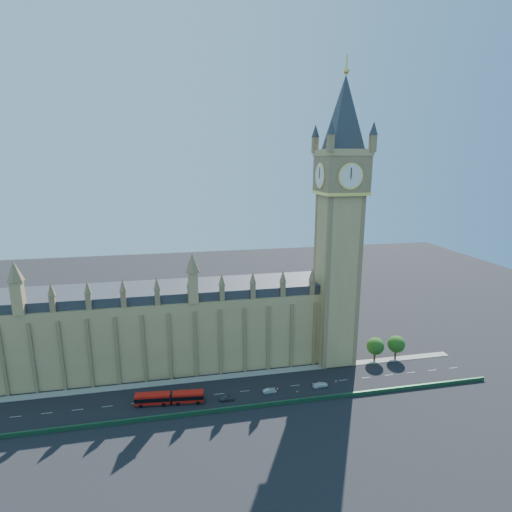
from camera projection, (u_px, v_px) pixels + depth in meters
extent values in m
plane|color=black|center=(232.00, 392.00, 120.96)|extent=(400.00, 400.00, 0.00)
cube|color=#A78B51|center=(149.00, 332.00, 134.31)|extent=(120.00, 20.00, 25.00)
cube|color=#2D3035|center=(146.00, 292.00, 131.12)|extent=(120.00, 18.00, 3.00)
cube|color=#A78B51|center=(336.00, 281.00, 135.00)|extent=(12.00, 12.00, 58.00)
cube|color=olive|center=(341.00, 175.00, 127.02)|extent=(14.00, 14.00, 12.00)
cylinder|color=silver|center=(351.00, 176.00, 120.19)|extent=(7.20, 0.30, 7.20)
cube|color=#A78B51|center=(342.00, 153.00, 125.42)|extent=(14.50, 14.50, 2.00)
pyramid|color=#2D3035|center=(346.00, 74.00, 120.17)|extent=(20.59, 20.59, 22.00)
sphere|color=#F2C64C|center=(346.00, 71.00, 119.99)|extent=(1.80, 1.80, 1.80)
cube|color=#1E4C2D|center=(236.00, 408.00, 112.23)|extent=(160.00, 0.60, 1.20)
cube|color=gray|center=(228.00, 376.00, 130.01)|extent=(160.00, 3.00, 0.16)
cylinder|color=#382619|center=(375.00, 355.00, 140.03)|extent=(0.70, 0.70, 4.00)
sphere|color=#174512|center=(375.00, 346.00, 139.24)|extent=(6.00, 6.00, 6.00)
sphere|color=#174512|center=(377.00, 344.00, 139.54)|extent=(4.38, 4.38, 4.38)
cylinder|color=#382619|center=(395.00, 353.00, 141.57)|extent=(0.70, 0.70, 4.00)
sphere|color=#174512|center=(396.00, 344.00, 140.77)|extent=(6.00, 6.00, 6.00)
sphere|color=#174512|center=(398.00, 342.00, 141.08)|extent=(4.38, 4.38, 4.38)
cube|color=red|center=(153.00, 399.00, 114.65)|extent=(10.20, 3.76, 3.32)
cube|color=red|center=(188.00, 397.00, 115.60)|extent=(9.10, 3.65, 3.32)
cube|color=black|center=(153.00, 398.00, 114.56)|extent=(10.25, 3.82, 1.26)
cube|color=black|center=(188.00, 396.00, 115.51)|extent=(9.15, 3.71, 1.26)
cylinder|color=black|center=(170.00, 399.00, 115.14)|extent=(1.13, 2.73, 2.66)
cylinder|color=black|center=(141.00, 406.00, 113.26)|extent=(1.14, 0.44, 1.11)
cylinder|color=black|center=(143.00, 400.00, 115.94)|extent=(1.14, 0.44, 1.11)
cylinder|color=black|center=(164.00, 405.00, 113.86)|extent=(1.14, 0.44, 1.11)
cylinder|color=black|center=(165.00, 399.00, 116.54)|extent=(1.14, 0.44, 1.11)
cylinder|color=black|center=(178.00, 404.00, 114.24)|extent=(1.14, 0.44, 1.11)
cylinder|color=black|center=(179.00, 398.00, 116.93)|extent=(1.14, 0.44, 1.11)
cylinder|color=black|center=(198.00, 403.00, 114.78)|extent=(1.14, 0.44, 1.11)
cylinder|color=black|center=(198.00, 397.00, 117.46)|extent=(1.14, 0.44, 1.11)
imported|color=#44484C|center=(227.00, 398.00, 116.86)|extent=(4.37, 1.86, 1.47)
imported|color=#A6AAAE|center=(270.00, 391.00, 120.62)|extent=(4.14, 1.72, 1.33)
imported|color=silver|center=(320.00, 385.00, 123.83)|extent=(5.09, 2.49, 1.43)
cube|color=black|center=(278.00, 389.00, 122.54)|extent=(0.52, 0.52, 0.04)
cone|color=#E3450B|center=(278.00, 389.00, 122.46)|extent=(0.57, 0.57, 0.69)
cylinder|color=white|center=(278.00, 388.00, 122.44)|extent=(0.33, 0.33, 0.12)
cube|color=black|center=(320.00, 385.00, 124.99)|extent=(0.48, 0.48, 0.04)
cone|color=orange|center=(320.00, 384.00, 124.92)|extent=(0.53, 0.53, 0.65)
cylinder|color=white|center=(320.00, 384.00, 124.90)|extent=(0.31, 0.31, 0.11)
cube|color=black|center=(336.00, 382.00, 126.65)|extent=(0.50, 0.50, 0.04)
cone|color=orange|center=(336.00, 381.00, 126.58)|extent=(0.55, 0.55, 0.66)
cylinder|color=white|center=(336.00, 381.00, 126.56)|extent=(0.32, 0.32, 0.11)
cube|color=black|center=(297.00, 393.00, 120.87)|extent=(0.39, 0.39, 0.04)
cone|color=#D9490B|center=(297.00, 392.00, 120.80)|extent=(0.43, 0.43, 0.67)
cylinder|color=white|center=(297.00, 391.00, 120.77)|extent=(0.33, 0.33, 0.12)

